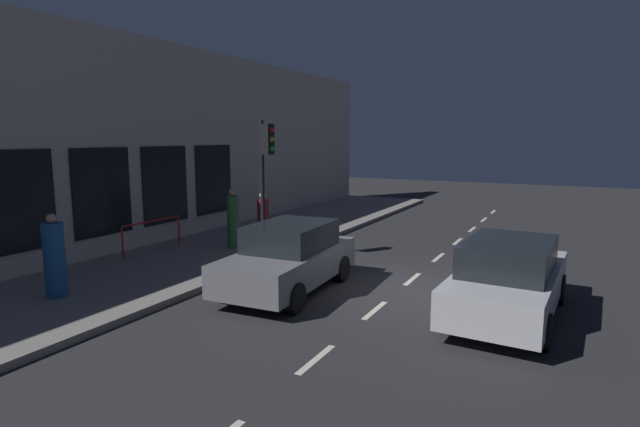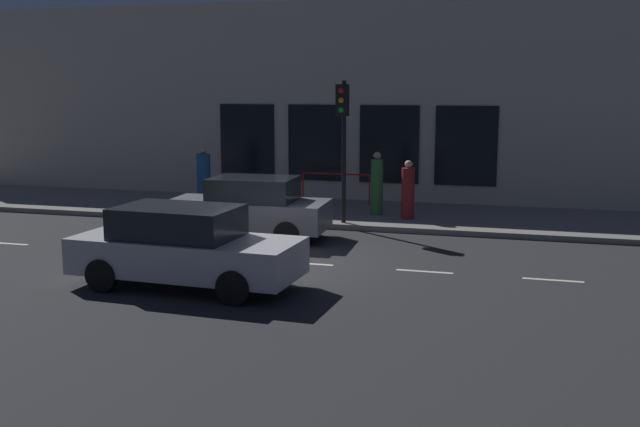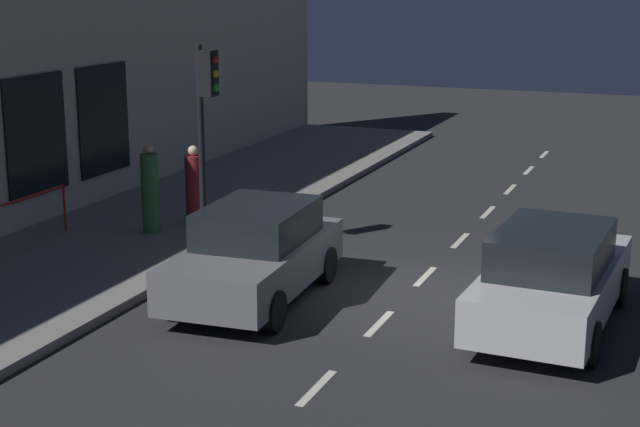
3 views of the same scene
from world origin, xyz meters
name	(u,v)px [view 2 (image 2 of 3)]	position (x,y,z in m)	size (l,w,h in m)	color
ground_plane	(264,261)	(0.00, 0.00, 0.00)	(60.00, 60.00, 0.00)	#28282B
sidewalk	(335,213)	(6.25, 0.00, 0.07)	(4.50, 32.00, 0.15)	gray
building_facade	(355,103)	(8.80, 0.00, 3.30)	(0.65, 32.00, 6.62)	beige
lane_centre_line	(307,264)	(0.00, -1.00, 0.00)	(0.12, 27.20, 0.01)	beige
traffic_light	(343,122)	(4.21, -0.75, 2.92)	(0.46, 0.32, 3.87)	black
parked_car_0	(249,208)	(2.29, 1.23, 0.79)	(2.03, 4.17, 1.58)	slate
parked_car_2	(185,247)	(-2.47, 0.73, 0.79)	(2.01, 4.50, 1.58)	#B7B7BC
pedestrian_0	(408,192)	(5.41, -2.35, 0.91)	(0.43, 0.43, 1.66)	maroon
pedestrian_1	(377,186)	(5.87, -1.37, 1.00)	(0.50, 0.50, 1.84)	#336B38
pedestrian_2	(204,178)	(6.27, 4.32, 0.98)	(0.61, 0.61, 1.81)	#1E5189
red_railing	(336,181)	(7.56, 0.31, 0.88)	(0.05, 2.26, 0.97)	red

